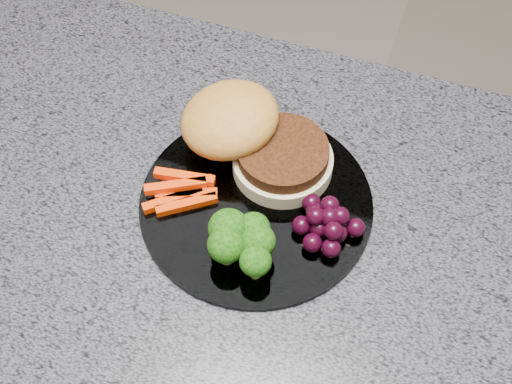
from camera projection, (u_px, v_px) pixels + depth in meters
countertop at (252, 248)px, 0.79m from camera, size 1.20×0.60×0.04m
plate at (256, 204)px, 0.79m from camera, size 0.26×0.26×0.01m
burger at (248, 136)px, 0.81m from camera, size 0.19×0.14×0.06m
carrot_sticks at (181, 191)px, 0.79m from camera, size 0.08×0.07×0.02m
broccoli at (241, 239)px, 0.73m from camera, size 0.08×0.07×0.05m
grape_bunch at (326, 223)px, 0.76m from camera, size 0.08×0.07×0.04m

